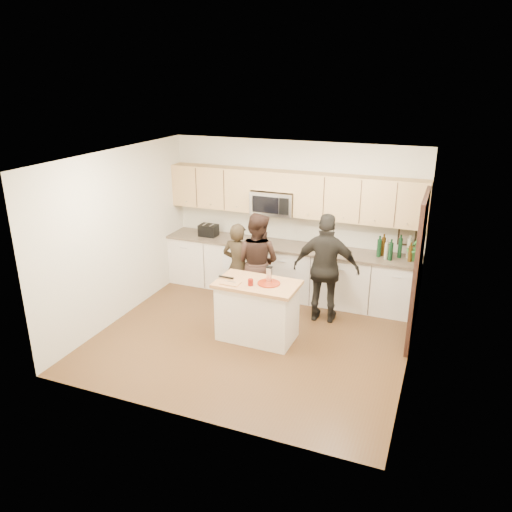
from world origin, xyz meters
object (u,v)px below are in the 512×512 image
at_px(island, 257,310).
at_px(woman_right, 326,269).
at_px(toaster, 208,230).
at_px(woman_left, 238,267).
at_px(woman_center, 257,262).

bearing_deg(island, woman_right, 51.28).
xyz_separation_m(toaster, woman_left, (0.94, -0.80, -0.30)).
bearing_deg(woman_center, toaster, -22.17).
height_order(toaster, woman_left, woman_left).
height_order(toaster, woman_right, woman_right).
bearing_deg(woman_right, woman_left, -0.51).
distance_m(island, woman_left, 1.10).
relative_size(island, woman_left, 0.81).
relative_size(island, woman_center, 0.73).
height_order(toaster, woman_center, woman_center).
height_order(island, woman_center, woman_center).
distance_m(toaster, woman_right, 2.50).
height_order(island, woman_left, woman_left).
height_order(woman_left, woman_center, woman_center).
distance_m(island, woman_center, 1.10).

